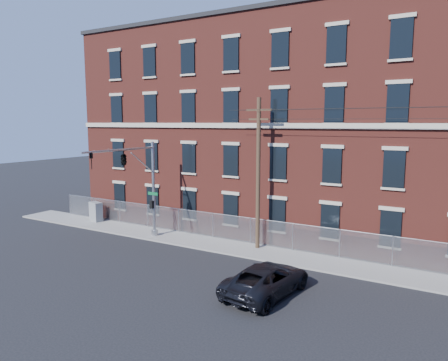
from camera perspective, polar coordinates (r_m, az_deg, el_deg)
name	(u,v)px	position (r m, az deg, el deg)	size (l,w,h in m)	color
ground	(185,269)	(25.04, -5.37, -11.97)	(140.00, 140.00, 0.00)	black
sidewalk	(418,279)	(25.59, 25.05, -12.13)	(65.00, 3.00, 0.12)	gray
mill_building	(439,128)	(33.06, 27.35, 6.44)	(55.30, 14.32, 16.30)	maroon
chain_link_fence	(422,255)	(26.52, 25.45, -9.18)	(59.06, 0.06, 1.85)	#A5A8AD
traffic_signal_mast	(131,168)	(29.21, -12.61, 1.62)	(0.90, 6.75, 7.00)	#9EA0A5
utility_pole_near	(258,171)	(27.53, 4.71, 1.30)	(1.80, 0.28, 10.00)	#473523
pickup_truck	(267,279)	(21.40, 5.84, -13.33)	(2.54, 5.51, 1.53)	black
utility_cabinet	(96,212)	(37.43, -17.13, -4.09)	(1.30, 0.65, 1.62)	slate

